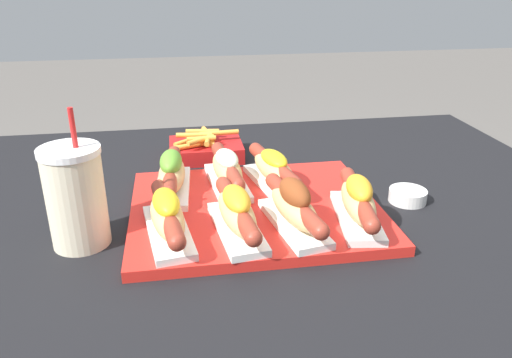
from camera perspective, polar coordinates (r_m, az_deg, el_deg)
serving_tray at (r=0.88m, az=0.21°, el=-3.43°), size 0.43×0.36×0.02m
hot_dog_0 at (r=0.78m, az=-10.12°, el=-4.14°), size 0.08×0.22×0.07m
hot_dog_1 at (r=0.78m, az=-2.22°, el=-3.80°), size 0.08×0.22×0.07m
hot_dog_2 at (r=0.79m, az=4.39°, el=-3.15°), size 0.09×0.21×0.08m
hot_dog_3 at (r=0.83m, az=11.58°, el=-2.49°), size 0.08×0.22×0.07m
hot_dog_4 at (r=0.93m, az=-9.60°, el=0.61°), size 0.07×0.22×0.08m
hot_dog_5 at (r=0.94m, az=-3.32°, el=1.14°), size 0.08×0.22×0.07m
hot_dog_6 at (r=0.94m, az=2.04°, el=1.13°), size 0.10×0.21×0.07m
sauce_bowl at (r=0.97m, az=16.95°, el=-1.76°), size 0.07×0.07×0.02m
drink_cup at (r=0.81m, az=-19.90°, el=-1.92°), size 0.09×0.09×0.22m
fries_basket at (r=1.14m, az=-5.78°, el=3.50°), size 0.16×0.13×0.06m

